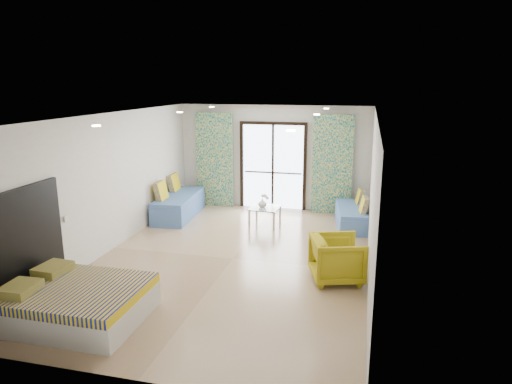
% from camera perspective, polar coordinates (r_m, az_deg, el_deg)
% --- Properties ---
extents(floor, '(5.00, 7.50, 0.01)m').
position_cam_1_polar(floor, '(8.78, -2.91, -8.31)').
color(floor, '#937657').
rests_on(floor, ground).
extents(ceiling, '(5.00, 7.50, 0.01)m').
position_cam_1_polar(ceiling, '(8.17, -3.14, 9.55)').
color(ceiling, silver).
rests_on(ceiling, ground).
extents(wall_back, '(5.00, 0.01, 2.70)m').
position_cam_1_polar(wall_back, '(11.94, 2.16, 4.34)').
color(wall_back, silver).
rests_on(wall_back, ground).
extents(wall_front, '(5.00, 0.01, 2.70)m').
position_cam_1_polar(wall_front, '(5.07, -15.43, -9.30)').
color(wall_front, silver).
rests_on(wall_front, ground).
extents(wall_left, '(0.01, 7.50, 2.70)m').
position_cam_1_polar(wall_left, '(9.39, -17.80, 1.11)').
color(wall_left, silver).
rests_on(wall_left, ground).
extents(wall_right, '(0.01, 7.50, 2.70)m').
position_cam_1_polar(wall_right, '(8.03, 14.33, -0.70)').
color(wall_right, silver).
rests_on(wall_right, ground).
extents(balcony_door, '(1.76, 0.08, 2.28)m').
position_cam_1_polar(balcony_door, '(11.93, 2.13, 3.88)').
color(balcony_door, black).
rests_on(balcony_door, floor).
extents(balcony_rail, '(1.52, 0.03, 0.04)m').
position_cam_1_polar(balcony_rail, '(11.99, 2.13, 2.44)').
color(balcony_rail, '#595451').
rests_on(balcony_rail, balcony_door).
extents(curtain_left, '(1.00, 0.10, 2.50)m').
position_cam_1_polar(curtain_left, '(12.19, -5.19, 4.01)').
color(curtain_left, silver).
rests_on(curtain_left, floor).
extents(curtain_right, '(1.00, 0.10, 2.50)m').
position_cam_1_polar(curtain_right, '(11.57, 9.53, 3.36)').
color(curtain_right, silver).
rests_on(curtain_right, floor).
extents(downlight_a, '(0.12, 0.12, 0.02)m').
position_cam_1_polar(downlight_a, '(6.93, -19.34, 7.82)').
color(downlight_a, '#FFE0B2').
rests_on(downlight_a, ceiling).
extents(downlight_b, '(0.12, 0.12, 0.02)m').
position_cam_1_polar(downlight_b, '(5.91, 4.36, 7.66)').
color(downlight_b, '#FFE0B2').
rests_on(downlight_b, ceiling).
extents(downlight_c, '(0.12, 0.12, 0.02)m').
position_cam_1_polar(downlight_c, '(9.58, -9.53, 9.81)').
color(downlight_c, '#FFE0B2').
rests_on(downlight_c, ceiling).
extents(downlight_d, '(0.12, 0.12, 0.02)m').
position_cam_1_polar(downlight_d, '(8.87, 7.60, 9.58)').
color(downlight_d, '#FFE0B2').
rests_on(downlight_d, ceiling).
extents(downlight_e, '(0.12, 0.12, 0.02)m').
position_cam_1_polar(downlight_e, '(11.45, -5.55, 10.53)').
color(downlight_e, '#FFE0B2').
rests_on(downlight_e, ceiling).
extents(downlight_f, '(0.12, 0.12, 0.02)m').
position_cam_1_polar(downlight_f, '(10.86, 8.79, 10.27)').
color(downlight_f, '#FFE0B2').
rests_on(downlight_f, ceiling).
extents(headboard, '(0.06, 2.10, 1.50)m').
position_cam_1_polar(headboard, '(7.36, -28.27, -5.69)').
color(headboard, black).
rests_on(headboard, floor).
extents(switch_plate, '(0.02, 0.10, 0.10)m').
position_cam_1_polar(switch_plate, '(8.28, -22.63, -3.06)').
color(switch_plate, silver).
rests_on(switch_plate, wall_left).
extents(bed, '(1.79, 1.46, 0.62)m').
position_cam_1_polar(bed, '(7.06, -21.40, -12.72)').
color(bed, silver).
rests_on(bed, floor).
extents(daybed_left, '(0.94, 2.05, 0.98)m').
position_cam_1_polar(daybed_left, '(11.50, -9.69, -1.54)').
color(daybed_left, '#476BAA').
rests_on(daybed_left, floor).
extents(daybed_right, '(0.85, 1.70, 0.80)m').
position_cam_1_polar(daybed_right, '(10.82, 11.90, -2.91)').
color(daybed_right, '#476BAA').
rests_on(daybed_right, floor).
extents(coffee_table, '(0.71, 0.71, 0.77)m').
position_cam_1_polar(coffee_table, '(10.59, 1.13, -2.17)').
color(coffee_table, silver).
rests_on(coffee_table, floor).
extents(vase, '(0.21, 0.22, 0.20)m').
position_cam_1_polar(vase, '(10.54, 0.80, -1.41)').
color(vase, white).
rests_on(vase, coffee_table).
extents(armchair, '(0.97, 1.01, 0.84)m').
position_cam_1_polar(armchair, '(7.84, 10.12, -7.97)').
color(armchair, '#AC9D16').
rests_on(armchair, floor).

